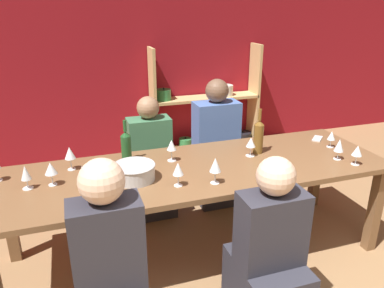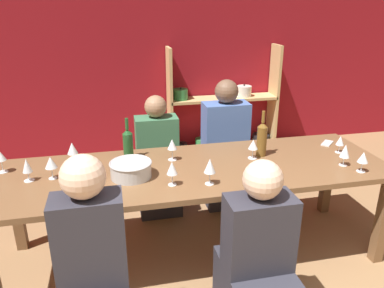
{
  "view_description": "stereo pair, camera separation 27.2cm",
  "coord_description": "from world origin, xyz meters",
  "px_view_note": "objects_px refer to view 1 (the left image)",
  "views": [
    {
      "loc": [
        -1.0,
        -0.94,
        1.91
      ],
      "look_at": [
        -0.17,
        1.56,
        0.91
      ],
      "focal_mm": 35.0,
      "sensor_mm": 36.0,
      "label": 1
    },
    {
      "loc": [
        -0.74,
        -1.01,
        1.91
      ],
      "look_at": [
        -0.17,
        1.56,
        0.91
      ],
      "focal_mm": 35.0,
      "sensor_mm": 36.0,
      "label": 2
    }
  ],
  "objects_px": {
    "wine_glass_white_a": "(171,146)",
    "shelf_unit": "(206,117)",
    "wine_glass_red_c": "(331,136)",
    "person_near_a": "(268,264)",
    "person_far_a": "(151,170)",
    "wine_glass_empty_b": "(26,173)",
    "wine_glass_red_b": "(178,170)",
    "wine_bottle_green": "(126,145)",
    "wine_glass_red_e": "(83,173)",
    "mixing_bowl": "(134,171)",
    "wine_glass_white_b": "(70,154)",
    "wine_glass_empty_d": "(51,169)",
    "dining_table": "(196,177)",
    "wine_bottle_dark": "(258,136)",
    "wine_glass_red_d": "(215,166)",
    "wine_glass_red_a": "(339,146)",
    "wine_glass_white_c": "(357,151)",
    "person_far_b": "(215,156)",
    "cell_phone": "(317,139)",
    "wine_glass_empty_a": "(251,143)"
  },
  "relations": [
    {
      "from": "wine_glass_red_c",
      "to": "wine_glass_white_c",
      "type": "bearing_deg",
      "value": -98.48
    },
    {
      "from": "wine_glass_red_d",
      "to": "wine_glass_white_b",
      "type": "bearing_deg",
      "value": 149.64
    },
    {
      "from": "wine_glass_empty_d",
      "to": "person_far_a",
      "type": "bearing_deg",
      "value": 42.97
    },
    {
      "from": "wine_glass_empty_b",
      "to": "wine_glass_white_b",
      "type": "bearing_deg",
      "value": 38.23
    },
    {
      "from": "shelf_unit",
      "to": "wine_glass_red_d",
      "type": "relative_size",
      "value": 7.95
    },
    {
      "from": "mixing_bowl",
      "to": "wine_glass_empty_b",
      "type": "bearing_deg",
      "value": 173.03
    },
    {
      "from": "wine_bottle_dark",
      "to": "person_near_a",
      "type": "xyz_separation_m",
      "value": [
        -0.37,
        -0.88,
        -0.49
      ]
    },
    {
      "from": "mixing_bowl",
      "to": "person_far_b",
      "type": "bearing_deg",
      "value": 42.82
    },
    {
      "from": "wine_glass_red_a",
      "to": "cell_phone",
      "type": "xyz_separation_m",
      "value": [
        0.13,
        0.44,
        -0.11
      ]
    },
    {
      "from": "wine_glass_white_a",
      "to": "wine_glass_red_d",
      "type": "height_order",
      "value": "wine_glass_red_d"
    },
    {
      "from": "wine_glass_white_a",
      "to": "wine_glass_red_c",
      "type": "relative_size",
      "value": 1.21
    },
    {
      "from": "dining_table",
      "to": "wine_bottle_dark",
      "type": "height_order",
      "value": "wine_bottle_dark"
    },
    {
      "from": "wine_glass_white_c",
      "to": "wine_glass_empty_d",
      "type": "height_order",
      "value": "wine_glass_empty_d"
    },
    {
      "from": "person_far_a",
      "to": "person_far_b",
      "type": "bearing_deg",
      "value": -176.45
    },
    {
      "from": "wine_glass_white_a",
      "to": "shelf_unit",
      "type": "bearing_deg",
      "value": 62.79
    },
    {
      "from": "wine_glass_white_a",
      "to": "wine_glass_red_d",
      "type": "relative_size",
      "value": 0.93
    },
    {
      "from": "wine_glass_white_c",
      "to": "cell_phone",
      "type": "height_order",
      "value": "wine_glass_white_c"
    },
    {
      "from": "wine_glass_white_a",
      "to": "person_far_a",
      "type": "bearing_deg",
      "value": 93.89
    },
    {
      "from": "mixing_bowl",
      "to": "wine_glass_empty_a",
      "type": "xyz_separation_m",
      "value": [
        0.95,
        0.13,
        0.05
      ]
    },
    {
      "from": "wine_glass_red_a",
      "to": "wine_glass_white_c",
      "type": "distance_m",
      "value": 0.14
    },
    {
      "from": "wine_bottle_dark",
      "to": "wine_glass_empty_a",
      "type": "height_order",
      "value": "wine_bottle_dark"
    },
    {
      "from": "wine_glass_red_e",
      "to": "person_far_b",
      "type": "bearing_deg",
      "value": 36.15
    },
    {
      "from": "dining_table",
      "to": "wine_glass_empty_b",
      "type": "distance_m",
      "value": 1.18
    },
    {
      "from": "wine_bottle_green",
      "to": "wine_glass_red_e",
      "type": "bearing_deg",
      "value": -130.41
    },
    {
      "from": "person_far_a",
      "to": "wine_glass_red_d",
      "type": "bearing_deg",
      "value": 101.32
    },
    {
      "from": "wine_glass_white_c",
      "to": "person_near_a",
      "type": "bearing_deg",
      "value": -155.52
    },
    {
      "from": "mixing_bowl",
      "to": "wine_glass_white_b",
      "type": "bearing_deg",
      "value": 143.12
    },
    {
      "from": "mixing_bowl",
      "to": "wine_glass_empty_a",
      "type": "height_order",
      "value": "wine_glass_empty_a"
    },
    {
      "from": "mixing_bowl",
      "to": "wine_glass_red_d",
      "type": "relative_size",
      "value": 1.61
    },
    {
      "from": "wine_glass_red_a",
      "to": "person_far_a",
      "type": "distance_m",
      "value": 1.69
    },
    {
      "from": "wine_glass_white_a",
      "to": "wine_glass_empty_d",
      "type": "height_order",
      "value": "wine_glass_white_a"
    },
    {
      "from": "wine_bottle_dark",
      "to": "wine_glass_white_b",
      "type": "xyz_separation_m",
      "value": [
        -1.45,
        0.13,
        -0.02
      ]
    },
    {
      "from": "person_far_a",
      "to": "person_far_b",
      "type": "xyz_separation_m",
      "value": [
        0.68,
        0.04,
        0.04
      ]
    },
    {
      "from": "mixing_bowl",
      "to": "wine_bottle_dark",
      "type": "height_order",
      "value": "wine_bottle_dark"
    },
    {
      "from": "wine_bottle_green",
      "to": "wine_bottle_dark",
      "type": "distance_m",
      "value": 1.05
    },
    {
      "from": "wine_bottle_green",
      "to": "wine_glass_white_b",
      "type": "relative_size",
      "value": 1.85
    },
    {
      "from": "shelf_unit",
      "to": "wine_glass_white_c",
      "type": "relative_size",
      "value": 9.66
    },
    {
      "from": "wine_glass_red_c",
      "to": "wine_glass_red_d",
      "type": "bearing_deg",
      "value": -164.75
    },
    {
      "from": "wine_glass_empty_b",
      "to": "wine_glass_red_b",
      "type": "height_order",
      "value": "wine_glass_red_b"
    },
    {
      "from": "wine_glass_red_a",
      "to": "shelf_unit",
      "type": "bearing_deg",
      "value": 95.05
    },
    {
      "from": "wine_glass_red_b",
      "to": "wine_glass_red_e",
      "type": "xyz_separation_m",
      "value": [
        -0.6,
        0.13,
        0.0
      ]
    },
    {
      "from": "wine_glass_red_d",
      "to": "wine_glass_empty_d",
      "type": "relative_size",
      "value": 1.13
    },
    {
      "from": "person_near_a",
      "to": "person_far_a",
      "type": "bearing_deg",
      "value": 103.8
    },
    {
      "from": "wine_bottle_green",
      "to": "person_far_a",
      "type": "xyz_separation_m",
      "value": [
        0.29,
        0.51,
        -0.48
      ]
    },
    {
      "from": "wine_glass_red_d",
      "to": "person_far_a",
      "type": "relative_size",
      "value": 0.16
    },
    {
      "from": "wine_glass_red_c",
      "to": "wine_glass_red_d",
      "type": "xyz_separation_m",
      "value": [
        -1.18,
        -0.32,
        0.03
      ]
    },
    {
      "from": "shelf_unit",
      "to": "person_near_a",
      "type": "relative_size",
      "value": 1.31
    },
    {
      "from": "person_far_a",
      "to": "wine_glass_white_b",
      "type": "bearing_deg",
      "value": 38.24
    },
    {
      "from": "wine_glass_empty_d",
      "to": "person_far_a",
      "type": "distance_m",
      "value": 1.22
    },
    {
      "from": "wine_glass_red_c",
      "to": "person_near_a",
      "type": "bearing_deg",
      "value": -141.55
    }
  ]
}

